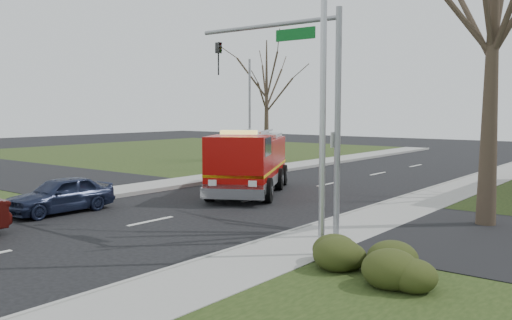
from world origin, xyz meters
The scene contains 10 objects.
ground centered at (0.00, 0.00, 0.00)m, with size 120.00×120.00×0.00m, color black.
sidewalk_right centered at (6.20, 0.00, 0.07)m, with size 2.40×80.00×0.15m, color gray.
sidewalk_left centered at (-6.20, 0.00, 0.07)m, with size 2.40×80.00×0.15m, color gray.
hedge_corner centered at (9.00, -1.00, 0.58)m, with size 2.80×2.00×0.90m, color #253112.
bare_tree_left centered at (-10.00, 20.00, 5.56)m, with size 4.50×4.50×9.00m.
traffic_signal_mast centered at (5.21, 1.50, 4.71)m, with size 5.29×0.18×6.80m.
streetlight_pole centered at (7.14, -0.50, 4.55)m, with size 1.48×0.16×8.40m.
utility_pole_far centered at (-6.80, 14.00, 3.50)m, with size 0.14×0.14×7.00m, color gray.
fire_engine centered at (-1.33, 7.13, 1.37)m, with size 5.79×7.80×3.02m.
parked_car_maroon centered at (-3.91, -1.00, 0.69)m, with size 1.63×4.05×1.38m, color #1B233D.
Camera 1 is at (14.33, -12.34, 3.86)m, focal length 38.00 mm.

